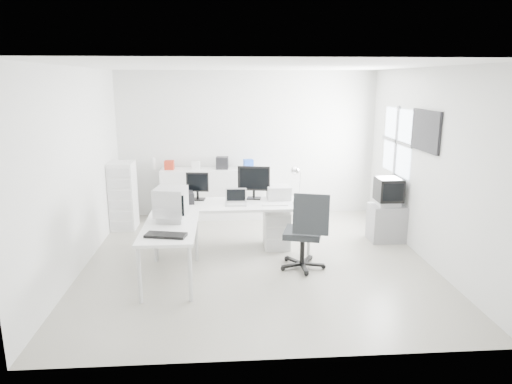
{
  "coord_description": "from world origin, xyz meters",
  "views": [
    {
      "loc": [
        -0.47,
        -6.36,
        2.61
      ],
      "look_at": [
        0.0,
        0.2,
        1.0
      ],
      "focal_mm": 32.0,
      "sensor_mm": 36.0,
      "label": 1
    }
  ],
  "objects": [
    {
      "name": "clutter_box_b",
      "position": [
        -1.0,
        2.24,
        1.04
      ],
      "size": [
        0.16,
        0.15,
        0.15
      ],
      "primitive_type": "cube",
      "rotation": [
        0.0,
        0.0,
        -0.13
      ],
      "color": "silver",
      "rests_on": "sideboard"
    },
    {
      "name": "drawer_pedestal",
      "position": [
        0.35,
        0.56,
        0.3
      ],
      "size": [
        0.4,
        0.5,
        0.6
      ],
      "primitive_type": "cube",
      "color": "silver",
      "rests_on": "floor"
    },
    {
      "name": "main_desk",
      "position": [
        -0.35,
        0.51,
        0.38
      ],
      "size": [
        2.4,
        0.8,
        0.75
      ],
      "primitive_type": null,
      "color": "silver",
      "rests_on": "floor"
    },
    {
      "name": "office_chair",
      "position": [
        0.63,
        -0.31,
        0.57
      ],
      "size": [
        0.82,
        0.82,
        1.15
      ],
      "primitive_type": null,
      "rotation": [
        0.0,
        0.0,
        -0.28
      ],
      "color": "#292B2E",
      "rests_on": "floor"
    },
    {
      "name": "tv_cabinet",
      "position": [
        2.22,
        0.73,
        0.3
      ],
      "size": [
        0.56,
        0.46,
        0.61
      ],
      "primitive_type": "cube",
      "color": "gray",
      "rests_on": "floor"
    },
    {
      "name": "ceiling",
      "position": [
        0.0,
        0.0,
        2.8
      ],
      "size": [
        5.0,
        5.0,
        0.01
      ],
      "primitive_type": "cube",
      "color": "white",
      "rests_on": "back_wall"
    },
    {
      "name": "right_wall",
      "position": [
        2.5,
        0.0,
        1.4
      ],
      "size": [
        0.02,
        5.0,
        2.8
      ],
      "primitive_type": "cube",
      "color": "silver",
      "rests_on": "floor"
    },
    {
      "name": "wall_picture",
      "position": [
        2.47,
        0.1,
        1.9
      ],
      "size": [
        0.04,
        0.9,
        0.6
      ],
      "primitive_type": null,
      "color": "black",
      "rests_on": "right_wall"
    },
    {
      "name": "lcd_monitor_small",
      "position": [
        -0.9,
        0.76,
        0.97
      ],
      "size": [
        0.38,
        0.25,
        0.45
      ],
      "primitive_type": null,
      "rotation": [
        0.0,
        0.0,
        -0.15
      ],
      "color": "black",
      "rests_on": "main_desk"
    },
    {
      "name": "back_wall",
      "position": [
        0.0,
        2.5,
        1.4
      ],
      "size": [
        5.0,
        0.02,
        2.8
      ],
      "primitive_type": "cube",
      "color": "silver",
      "rests_on": "floor"
    },
    {
      "name": "clutter_box_c",
      "position": [
        -0.5,
        2.24,
        1.08
      ],
      "size": [
        0.24,
        0.22,
        0.23
      ],
      "primitive_type": "cube",
      "rotation": [
        0.0,
        0.0,
        -0.07
      ],
      "color": "black",
      "rests_on": "sideboard"
    },
    {
      "name": "laser_printer",
      "position": [
        0.4,
        0.73,
        0.86
      ],
      "size": [
        0.38,
        0.33,
        0.21
      ],
      "primitive_type": "cube",
      "rotation": [
        0.0,
        0.0,
        0.02
      ],
      "color": "#BBBBBB",
      "rests_on": "main_desk"
    },
    {
      "name": "white_mouse",
      "position": [
        0.6,
        0.41,
        0.78
      ],
      "size": [
        0.05,
        0.05,
        0.05
      ],
      "primitive_type": "sphere",
      "color": "silver",
      "rests_on": "main_desk"
    },
    {
      "name": "inkjet_printer",
      "position": [
        -1.2,
        0.61,
        0.83
      ],
      "size": [
        0.53,
        0.44,
        0.17
      ],
      "primitive_type": "cube",
      "rotation": [
        0.0,
        0.0,
        0.16
      ],
      "color": "black",
      "rests_on": "main_desk"
    },
    {
      "name": "clutter_box_d",
      "position": [
        -0.0,
        2.24,
        1.05
      ],
      "size": [
        0.2,
        0.18,
        0.18
      ],
      "primitive_type": "cube",
      "rotation": [
        0.0,
        0.0,
        0.16
      ],
      "color": "blue",
      "rests_on": "sideboard"
    },
    {
      "name": "crt_monitor",
      "position": [
        -1.2,
        -0.34,
        0.97
      ],
      "size": [
        0.43,
        0.43,
        0.43
      ],
      "primitive_type": null,
      "rotation": [
        0.0,
        0.0,
        -0.16
      ],
      "color": "#B7B7BA",
      "rests_on": "side_desk"
    },
    {
      "name": "laptop",
      "position": [
        -0.3,
        0.41,
        0.85
      ],
      "size": [
        0.32,
        0.32,
        0.2
      ],
      "primitive_type": null,
      "rotation": [
        0.0,
        0.0,
        -0.04
      ],
      "color": "#B7B7BA",
      "rests_on": "main_desk"
    },
    {
      "name": "crt_tv",
      "position": [
        2.22,
        0.73,
        0.83
      ],
      "size": [
        0.5,
        0.48,
        0.45
      ],
      "primitive_type": null,
      "color": "black",
      "rests_on": "tv_cabinet"
    },
    {
      "name": "window",
      "position": [
        2.48,
        1.2,
        1.6
      ],
      "size": [
        0.02,
        1.2,
        1.1
      ],
      "primitive_type": null,
      "color": "white",
      "rests_on": "right_wall"
    },
    {
      "name": "floor",
      "position": [
        0.0,
        0.0,
        0.0
      ],
      "size": [
        5.0,
        5.0,
        0.01
      ],
      "primitive_type": "cube",
      "color": "#B0AD9E",
      "rests_on": "ground"
    },
    {
      "name": "left_wall",
      "position": [
        -2.5,
        0.0,
        1.4
      ],
      "size": [
        0.02,
        5.0,
        2.8
      ],
      "primitive_type": "cube",
      "color": "silver",
      "rests_on": "floor"
    },
    {
      "name": "sideboard",
      "position": [
        -0.7,
        2.24,
        0.48
      ],
      "size": [
        1.93,
        0.48,
        0.97
      ],
      "primitive_type": "cube",
      "color": "silver",
      "rests_on": "floor"
    },
    {
      "name": "clutter_box_a",
      "position": [
        -1.5,
        2.24,
        1.05
      ],
      "size": [
        0.18,
        0.16,
        0.17
      ],
      "primitive_type": "cube",
      "rotation": [
        0.0,
        0.0,
        -0.05
      ],
      "color": "#A42A17",
      "rests_on": "sideboard"
    },
    {
      "name": "filing_cabinet",
      "position": [
        -2.28,
        1.7,
        0.61
      ],
      "size": [
        0.42,
        0.51,
        1.21
      ],
      "primitive_type": "cube",
      "color": "silver",
      "rests_on": "floor"
    },
    {
      "name": "white_keyboard",
      "position": [
        0.3,
        0.36,
        0.76
      ],
      "size": [
        0.39,
        0.12,
        0.02
      ],
      "primitive_type": "cube",
      "rotation": [
        0.0,
        0.0,
        -0.0
      ],
      "color": "silver",
      "rests_on": "main_desk"
    },
    {
      "name": "clutter_bottle",
      "position": [
        -1.8,
        2.28,
        1.08
      ],
      "size": [
        0.07,
        0.07,
        0.22
      ],
      "primitive_type": "cylinder",
      "color": "silver",
      "rests_on": "sideboard"
    },
    {
      "name": "lcd_monitor_large",
      "position": [
        0.0,
        0.76,
        1.02
      ],
      "size": [
        0.55,
        0.3,
        0.54
      ],
      "primitive_type": null,
      "rotation": [
        0.0,
        0.0,
        -0.19
      ],
      "color": "black",
      "rests_on": "main_desk"
    },
    {
      "name": "side_desk",
      "position": [
        -1.2,
        -0.59,
        0.38
      ],
      "size": [
        0.7,
        1.4,
        0.75
      ],
      "primitive_type": null,
      "color": "silver",
      "rests_on": "floor"
    },
    {
      "name": "black_keyboard",
      "position": [
        -1.2,
        -0.99,
        0.77
      ],
      "size": [
        0.53,
        0.3,
        0.03
      ],
      "primitive_type": "cube",
      "rotation": [
        0.0,
        0.0,
        -0.21
      ],
      "color": "black",
      "rests_on": "side_desk"
    },
    {
      "name": "desk_lamp",
      "position": [
        0.75,
        0.81,
        1.0
      ],
      "size": [
        0.17,
        0.17,
        0.51
      ],
      "primitive_type": null,
      "rotation": [
        0.0,
        0.0,
        0.02
      ],
      "color": "silver",
      "rests_on": "main_desk"
    }
  ]
}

